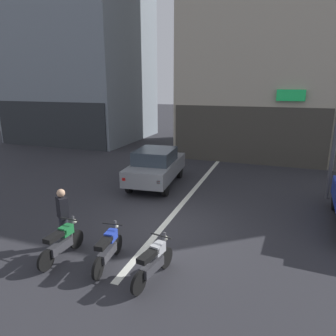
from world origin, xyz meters
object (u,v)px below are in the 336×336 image
(car_grey_crossing_near, at_px, (156,166))
(motorcycle_blue_row_left_mid, at_px, (108,248))
(motorcycle_green_row_leftmost, at_px, (62,242))
(person_by_motorcycles, at_px, (63,217))
(motorcycle_silver_row_centre, at_px, (154,262))

(car_grey_crossing_near, relative_size, motorcycle_blue_row_left_mid, 2.54)
(car_grey_crossing_near, bearing_deg, motorcycle_green_row_leftmost, -89.98)
(motorcycle_blue_row_left_mid, height_order, person_by_motorcycles, person_by_motorcycles)
(person_by_motorcycles, bearing_deg, car_grey_crossing_near, 86.70)
(motorcycle_green_row_leftmost, distance_m, motorcycle_blue_row_left_mid, 1.28)
(car_grey_crossing_near, height_order, motorcycle_silver_row_centre, car_grey_crossing_near)
(motorcycle_silver_row_centre, xyz_separation_m, person_by_motorcycles, (-2.90, 0.59, 0.40))
(motorcycle_green_row_leftmost, height_order, motorcycle_silver_row_centre, same)
(motorcycle_blue_row_left_mid, relative_size, person_by_motorcycles, 1.00)
(car_grey_crossing_near, height_order, person_by_motorcycles, person_by_motorcycles)
(car_grey_crossing_near, xyz_separation_m, motorcycle_green_row_leftmost, (0.00, -6.46, -0.43))
(car_grey_crossing_near, height_order, motorcycle_green_row_leftmost, car_grey_crossing_near)
(car_grey_crossing_near, distance_m, person_by_motorcycles, 5.92)
(motorcycle_blue_row_left_mid, distance_m, motorcycle_silver_row_centre, 1.29)
(motorcycle_silver_row_centre, bearing_deg, motorcycle_green_row_leftmost, 179.05)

